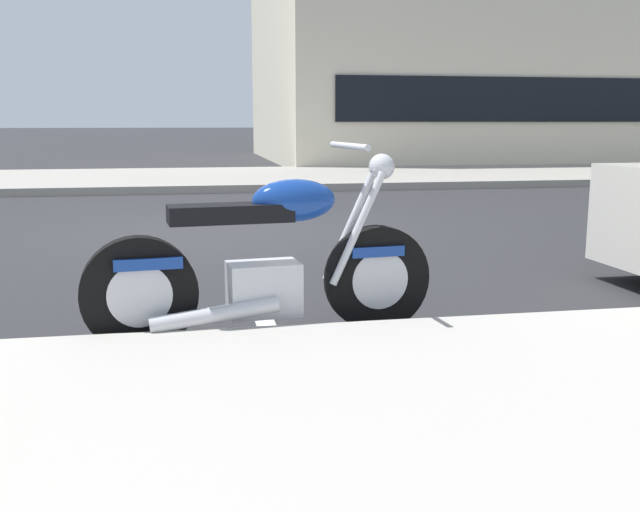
# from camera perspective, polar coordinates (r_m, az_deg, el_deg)

# --- Properties ---
(ground_plane) EXTENTS (260.00, 260.00, 0.00)m
(ground_plane) POSITION_cam_1_polar(r_m,az_deg,el_deg) (8.38, -7.18, 1.98)
(ground_plane) COLOR #28282B
(parking_stall_stripe) EXTENTS (0.12, 2.20, 0.01)m
(parking_stall_stripe) POSITION_cam_1_polar(r_m,az_deg,el_deg) (4.69, -4.50, -4.71)
(parking_stall_stripe) COLOR silver
(parking_stall_stripe) RESTS_ON ground
(parked_motorcycle) EXTENTS (2.00, 0.62, 1.11)m
(parked_motorcycle) POSITION_cam_1_polar(r_m,az_deg,el_deg) (4.12, -4.16, -0.81)
(parked_motorcycle) COLOR black
(parked_motorcycle) RESTS_ON ground
(townhouse_far_uphill) EXTENTS (11.92, 11.23, 8.01)m
(townhouse_far_uphill) POSITION_cam_1_polar(r_m,az_deg,el_deg) (24.72, 10.42, 16.80)
(townhouse_far_uphill) COLOR beige
(townhouse_far_uphill) RESTS_ON ground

